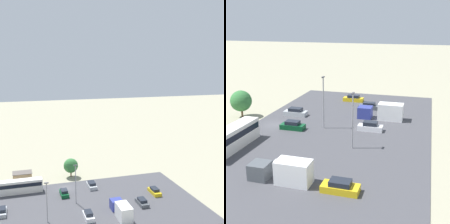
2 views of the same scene
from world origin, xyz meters
The scene contains 14 objects.
ground_plane centered at (0.00, 0.00, 0.00)m, with size 400.00×400.00×0.00m, color gray.
parking_lot_surface centered at (0.00, 11.77, 0.04)m, with size 57.98×31.54×0.08m.
shed_building centered at (10.65, -8.56, 1.34)m, with size 5.20×3.69×2.66m.
bus centered at (11.50, -0.74, 1.86)m, with size 11.18×2.51×3.31m.
parked_car_0 centered at (-6.56, 1.39, 0.72)m, with size 1.98×4.59×1.55m.
parked_car_1 centered at (-1.97, 17.35, 0.75)m, with size 1.77×4.25×1.60m.
parked_car_2 centered at (-15.28, 14.62, 0.68)m, with size 1.89×4.40×1.44m.
parked_car_3 centered at (-20.65, 9.87, 0.71)m, with size 1.82×4.71×1.50m.
parked_car_4 centered at (1.11, 4.20, 0.71)m, with size 1.86×4.25×1.51m.
parked_car_5 centered at (15.37, 9.95, 0.69)m, with size 1.79×4.30×1.46m.
parked_truck_0 centered at (-8.92, 18.55, 1.53)m, with size 2.59×8.54×3.18m.
tree_near_shed centered at (-2.82, -8.39, 3.27)m, with size 4.12×4.12×5.34m.
light_pole_lot_centre centered at (6.38, 16.20, 4.76)m, with size 0.90×0.28×8.50m.
light_pole_lot_edge centered at (-0.89, 9.25, 5.13)m, with size 0.90×0.28×9.22m.
Camera 1 is at (11.66, 77.21, 32.27)m, focal length 50.00 mm.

